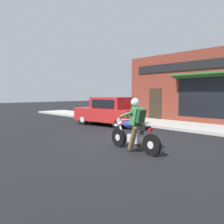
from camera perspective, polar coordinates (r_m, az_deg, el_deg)
The scene contains 5 objects.
ground_plane at distance 8.07m, azimuth 4.10°, elevation -7.76°, with size 80.00×80.00×0.00m, color black.
sidewalk_curb at distance 13.58m, azimuth 7.77°, elevation -2.40°, with size 2.60×22.00×0.14m, color #ADAAA3.
storefront_building at distance 13.45m, azimuth 20.86°, elevation 5.96°, with size 1.25×9.01×4.20m.
motorcycle_with_rider at distance 6.71m, azimuth 5.90°, elevation -4.45°, with size 0.60×2.02×1.62m.
car_hatchback at distance 12.18m, azimuth -0.93°, elevation 0.12°, with size 2.11×3.96×1.57m.
Camera 1 is at (-5.95, -5.17, 1.74)m, focal length 35.00 mm.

